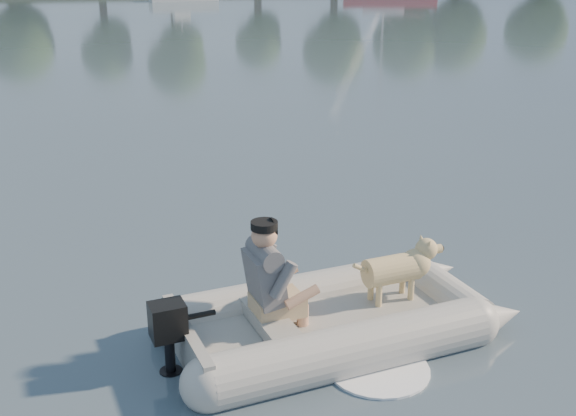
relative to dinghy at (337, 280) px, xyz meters
name	(u,v)px	position (x,y,z in m)	size (l,w,h in m)	color
water	(288,347)	(-0.55, -0.13, -0.64)	(160.00, 160.00, 0.00)	slate
dinghy	(337,280)	(0.00, 0.00, 0.00)	(5.01, 3.49, 1.49)	#A9A9A4
man	(267,273)	(-0.75, -0.07, 0.20)	(0.78, 0.67, 1.16)	#5E5E62
dog	(392,274)	(0.68, 0.18, -0.08)	(1.01, 0.36, 0.67)	tan
outboard_motor	(169,341)	(-1.77, -0.31, -0.31)	(0.45, 0.31, 0.85)	black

